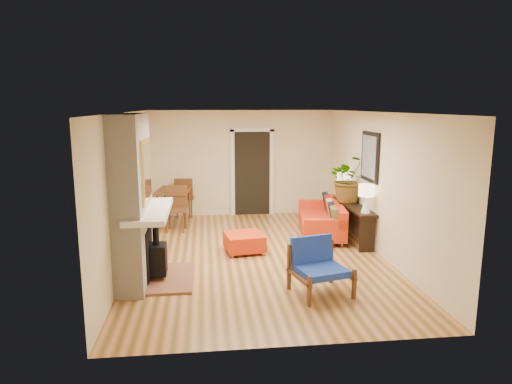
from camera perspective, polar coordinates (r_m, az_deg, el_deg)
room_shell at (r=10.82m, az=1.70°, el=2.95°), size 6.50×6.50×6.50m
fireplace at (r=7.21m, az=-14.89°, el=-1.42°), size 1.09×1.68×2.60m
sofa at (r=9.82m, az=8.55°, el=-3.36°), size 1.12×2.05×0.77m
ottoman at (r=8.62m, az=-1.48°, el=-6.20°), size 0.78×0.78×0.35m
blue_chair at (r=6.85m, az=7.70°, el=-8.82°), size 0.93×0.91×0.80m
dining_table at (r=10.72m, az=-9.82°, el=-0.52°), size 0.89×1.85×0.98m
console_table at (r=9.52m, az=12.06°, el=-2.44°), size 0.34×1.85×0.72m
lamp_near at (r=8.78m, az=13.63°, el=-0.39°), size 0.30×0.30×0.54m
lamp_far at (r=10.09m, az=10.89°, el=1.16°), size 0.30×0.30×0.54m
houseplant at (r=9.67m, az=11.61°, el=1.66°), size 0.92×0.81×0.99m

